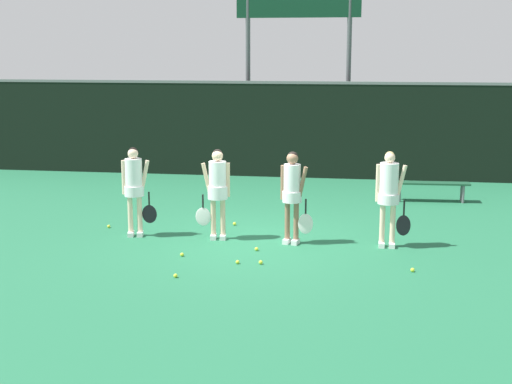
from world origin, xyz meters
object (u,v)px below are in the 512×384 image
Objects in this scene: bench_courtside at (431,185)px; tennis_ball_5 at (109,226)px; player_0 at (134,184)px; tennis_ball_3 at (261,262)px; player_1 at (217,186)px; tennis_ball_2 at (238,262)px; tennis_ball_7 at (176,276)px; tennis_ball_1 at (182,255)px; player_2 at (292,189)px; player_3 at (389,191)px; tennis_ball_4 at (235,224)px; scoreboard at (298,15)px; tennis_ball_0 at (413,270)px; tennis_ball_6 at (257,249)px.

bench_courtside is 28.21× the size of tennis_ball_5.
tennis_ball_5 is at bearing 133.31° from player_0.
tennis_ball_5 is at bearing 149.55° from tennis_ball_3.
tennis_ball_5 is (-2.43, 0.51, -1.03)m from player_1.
tennis_ball_7 reaches higher than tennis_ball_2.
tennis_ball_1 is 1.01× the size of tennis_ball_5.
player_3 is (1.80, 0.03, 0.02)m from player_2.
tennis_ball_5 is 0.98× the size of tennis_ball_7.
player_2 is 2.09m from tennis_ball_4.
tennis_ball_4 is (-0.95, 2.67, 0.00)m from tennis_ball_3.
scoreboard is 8.77m from player_1.
player_0 is 5.64m from tennis_ball_0.
bench_courtside reaches higher than tennis_ball_5.
tennis_ball_0 is at bearing -4.37° from tennis_ball_1.
player_2 is at bearing 145.78° from tennis_ball_0.
bench_courtside is 27.11× the size of tennis_ball_3.
scoreboard is 3.27× the size of player_3.
tennis_ball_6 is (0.88, -0.73, -1.02)m from player_1.
player_3 is at bearing -107.52° from bench_courtside.
tennis_ball_3 is 0.84m from tennis_ball_6.
bench_courtside is 27.95× the size of tennis_ball_2.
tennis_ball_7 is (1.48, -2.47, -1.02)m from player_0.
tennis_ball_2 is at bearing -174.22° from tennis_ball_3.
tennis_ball_4 is 1.05× the size of tennis_ball_7.
tennis_ball_3 is at bearing -70.41° from tennis_ball_4.
tennis_ball_2 is at bearing -90.68° from scoreboard.
player_0 is 25.72× the size of tennis_ball_0.
tennis_ball_2 is at bearing -125.29° from bench_courtside.
tennis_ball_3 is at bearing 36.53° from tennis_ball_7.
scoreboard is 3.18× the size of bench_courtside.
player_0 reaches higher than tennis_ball_0.
player_2 is 0.98× the size of player_3.
tennis_ball_7 is (0.20, -1.20, 0.00)m from tennis_ball_1.
bench_courtside is at bearing 82.35° from tennis_ball_0.
player_1 is at bearing -95.66° from scoreboard.
player_1 is 2.15m from tennis_ball_3.
player_0 reaches higher than player_2.
tennis_ball_6 is (1.27, 0.56, 0.00)m from tennis_ball_1.
tennis_ball_5 is at bearing 159.41° from tennis_ball_6.
tennis_ball_7 is at bearing -101.75° from player_1.
tennis_ball_5 is (-5.70, 0.60, -1.05)m from player_3.
scoreboard is at bearing 131.89° from bench_courtside.
scoreboard is at bearing 82.72° from tennis_ball_1.
tennis_ball_7 is (-0.87, -0.90, 0.00)m from tennis_ball_2.
tennis_ball_0 is at bearing -0.11° from tennis_ball_2.
tennis_ball_7 is (-3.46, -2.41, -1.05)m from player_3.
scoreboard is at bearing 76.97° from player_1.
player_1 is at bearing 85.62° from tennis_ball_7.
tennis_ball_6 is (3.31, -1.24, 0.00)m from tennis_ball_5.
bench_courtside is 8.17m from tennis_ball_7.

